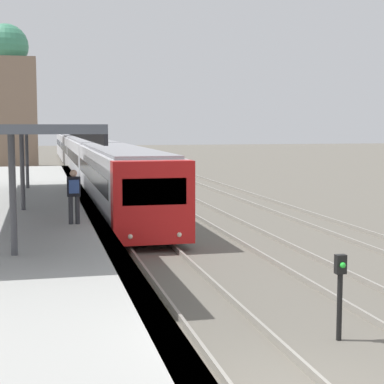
% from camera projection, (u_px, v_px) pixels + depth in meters
% --- Properties ---
extents(platform_canopy, '(4.00, 20.53, 3.03)m').
position_uv_depth(platform_canopy, '(23.00, 128.00, 22.55)').
color(platform_canopy, '#4C515B').
rests_on(platform_canopy, station_platform).
extents(person_on_platform, '(0.40, 0.40, 1.66)m').
position_uv_depth(person_on_platform, '(74.00, 192.00, 19.43)').
color(person_on_platform, '#2D2D33').
rests_on(person_on_platform, station_platform).
extents(train_near, '(2.62, 68.70, 3.02)m').
position_uv_depth(train_near, '(83.00, 153.00, 53.25)').
color(train_near, red).
rests_on(train_near, ground_plane).
extents(signal_post_near, '(0.20, 0.21, 1.63)m').
position_uv_depth(signal_post_near, '(340.00, 287.00, 11.92)').
color(signal_post_near, black).
rests_on(signal_post_near, ground_plane).
extents(distant_domed_building, '(5.34, 5.34, 13.41)m').
position_uv_depth(distant_domed_building, '(8.00, 101.00, 60.22)').
color(distant_domed_building, '#89705B').
rests_on(distant_domed_building, ground_plane).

